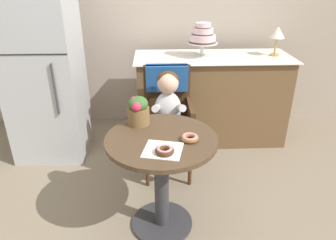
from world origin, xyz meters
TOP-DOWN VIEW (x-y plane):
  - ground_plane at (0.00, 0.00)m, footprint 8.00×8.00m
  - back_wall at (0.00, 1.85)m, footprint 4.80×0.10m
  - cafe_table at (0.00, 0.00)m, footprint 0.72×0.72m
  - wicker_chair at (0.07, 0.73)m, footprint 0.42×0.45m
  - seated_child at (0.07, 0.58)m, footprint 0.27×0.32m
  - paper_napkin at (0.01, -0.15)m, footprint 0.26×0.25m
  - donut_front at (0.02, -0.19)m, footprint 0.11×0.11m
  - donut_mid at (0.18, -0.04)m, footprint 0.11×0.11m
  - flower_vase at (-0.15, 0.20)m, footprint 0.15×0.16m
  - display_counter at (0.55, 1.30)m, footprint 1.56×0.62m
  - tiered_cake_stand at (0.43, 1.30)m, footprint 0.30×0.30m
  - table_lamp at (1.16, 1.31)m, footprint 0.15×0.15m
  - refrigerator at (-1.05, 1.10)m, footprint 0.64×0.63m

SIDE VIEW (x-z plane):
  - ground_plane at x=0.00m, z-range 0.00..0.00m
  - display_counter at x=0.55m, z-range 0.00..0.90m
  - cafe_table at x=0.00m, z-range 0.15..0.87m
  - wicker_chair at x=0.07m, z-range 0.16..1.12m
  - seated_child at x=0.07m, z-range 0.31..1.04m
  - paper_napkin at x=0.01m, z-range 0.72..0.72m
  - donut_mid at x=0.18m, z-range 0.72..0.76m
  - donut_front at x=0.02m, z-range 0.72..0.76m
  - flower_vase at x=-0.15m, z-range 0.73..0.93m
  - refrigerator at x=-1.05m, z-range 0.00..1.70m
  - tiered_cake_stand at x=0.43m, z-range 0.94..1.26m
  - table_lamp at x=1.16m, z-range 0.97..1.26m
  - back_wall at x=0.00m, z-range 0.00..2.70m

